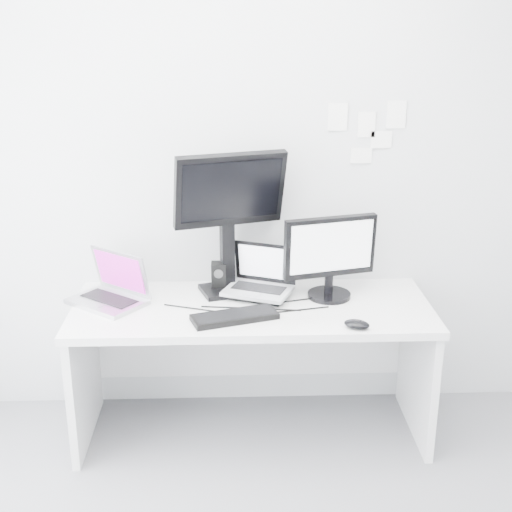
% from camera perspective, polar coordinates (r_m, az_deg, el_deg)
% --- Properties ---
extents(back_wall, '(3.60, 0.00, 3.60)m').
position_cam_1_polar(back_wall, '(3.61, -0.53, 7.19)').
color(back_wall, silver).
rests_on(back_wall, ground).
extents(desk, '(1.80, 0.70, 0.73)m').
position_cam_1_polar(desk, '(3.62, -0.33, -9.44)').
color(desk, silver).
rests_on(desk, ground).
extents(macbook, '(0.46, 0.44, 0.27)m').
position_cam_1_polar(macbook, '(3.51, -12.38, -1.83)').
color(macbook, '#A8A8AD').
rests_on(macbook, desk).
extents(speaker, '(0.09, 0.09, 0.15)m').
position_cam_1_polar(speaker, '(3.63, -3.10, -1.72)').
color(speaker, black).
rests_on(speaker, desk).
extents(dell_laptop, '(0.40, 0.36, 0.27)m').
position_cam_1_polar(dell_laptop, '(3.51, 0.15, -1.37)').
color(dell_laptop, '#A6A8AD').
rests_on(dell_laptop, desk).
extents(rear_monitor, '(0.60, 0.37, 0.77)m').
position_cam_1_polar(rear_monitor, '(3.51, -2.26, 2.87)').
color(rear_monitor, black).
rests_on(rear_monitor, desk).
extents(samsung_monitor, '(0.53, 0.34, 0.44)m').
position_cam_1_polar(samsung_monitor, '(3.51, 6.19, -0.03)').
color(samsung_monitor, black).
rests_on(samsung_monitor, desk).
extents(keyboard, '(0.44, 0.26, 0.03)m').
position_cam_1_polar(keyboard, '(3.30, -1.78, -5.05)').
color(keyboard, black).
rests_on(keyboard, desk).
extents(mouse, '(0.14, 0.12, 0.04)m').
position_cam_1_polar(mouse, '(3.24, 8.35, -5.61)').
color(mouse, black).
rests_on(mouse, desk).
extents(wall_note_0, '(0.10, 0.00, 0.14)m').
position_cam_1_polar(wall_note_0, '(3.60, 6.79, 11.38)').
color(wall_note_0, white).
rests_on(wall_note_0, back_wall).
extents(wall_note_1, '(0.09, 0.00, 0.13)m').
position_cam_1_polar(wall_note_1, '(3.63, 9.15, 10.70)').
color(wall_note_1, white).
rests_on(wall_note_1, back_wall).
extents(wall_note_2, '(0.10, 0.00, 0.14)m').
position_cam_1_polar(wall_note_2, '(3.65, 11.54, 11.41)').
color(wall_note_2, white).
rests_on(wall_note_2, back_wall).
extents(wall_note_3, '(0.11, 0.00, 0.08)m').
position_cam_1_polar(wall_note_3, '(3.65, 8.70, 8.23)').
color(wall_note_3, white).
rests_on(wall_note_3, back_wall).
extents(wall_note_4, '(0.11, 0.00, 0.09)m').
position_cam_1_polar(wall_note_4, '(3.66, 10.34, 9.47)').
color(wall_note_4, white).
rests_on(wall_note_4, back_wall).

